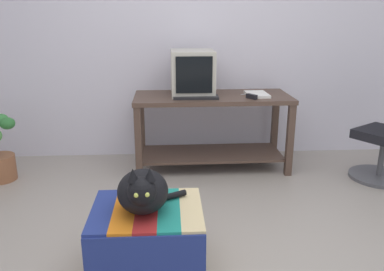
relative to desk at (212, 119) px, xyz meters
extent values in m
plane|color=#9E9389|center=(-0.20, -1.60, -0.48)|extent=(14.00, 14.00, 0.00)
cube|color=silver|center=(-0.20, 0.45, 0.82)|extent=(8.00, 0.10, 2.60)
cube|color=#4C382D|center=(-0.68, -0.26, -0.15)|extent=(0.06, 0.06, 0.66)
cube|color=#4C382D|center=(0.68, -0.25, -0.15)|extent=(0.06, 0.06, 0.66)
cube|color=#4C382D|center=(0.68, 0.26, -0.15)|extent=(0.06, 0.06, 0.66)
cube|color=#4C382D|center=(-0.68, 0.25, -0.15)|extent=(0.06, 0.06, 0.66)
cube|color=#4C382D|center=(0.00, 0.00, -0.35)|extent=(1.33, 0.52, 0.02)
cube|color=#4C382D|center=(0.00, 0.00, 0.20)|extent=(1.44, 0.61, 0.04)
cube|color=#BCB7A8|center=(-0.18, 0.04, 0.23)|extent=(0.28, 0.28, 0.02)
cube|color=#BCB7A8|center=(-0.18, 0.04, 0.43)|extent=(0.39, 0.41, 0.41)
cube|color=black|center=(-0.18, -0.17, 0.44)|extent=(0.32, 0.01, 0.32)
cube|color=black|center=(-0.16, -0.14, 0.24)|extent=(0.40, 0.16, 0.02)
cube|color=white|center=(0.41, -0.04, 0.24)|extent=(0.19, 0.29, 0.02)
cube|color=tan|center=(-0.54, -1.59, -0.30)|extent=(0.59, 0.48, 0.37)
cube|color=navy|center=(-0.54, -1.86, -0.26)|extent=(0.62, 0.01, 0.30)
cube|color=navy|center=(-0.78, -1.59, -0.10)|extent=(0.12, 0.52, 0.02)
cube|color=orange|center=(-0.66, -1.59, -0.10)|extent=(0.12, 0.52, 0.02)
cube|color=#AD2323|center=(-0.54, -1.59, -0.10)|extent=(0.12, 0.52, 0.02)
cube|color=#1E897A|center=(-0.41, -1.59, -0.10)|extent=(0.12, 0.52, 0.02)
cube|color=beige|center=(-0.29, -1.59, -0.10)|extent=(0.12, 0.52, 0.02)
ellipsoid|color=black|center=(-0.55, -1.60, 0.02)|extent=(0.30, 0.36, 0.23)
sphere|color=black|center=(-0.55, -1.74, 0.08)|extent=(0.15, 0.15, 0.15)
cylinder|color=black|center=(-0.44, -1.50, -0.07)|extent=(0.27, 0.16, 0.04)
cone|color=black|center=(-0.59, -1.74, 0.17)|extent=(0.06, 0.06, 0.07)
cone|color=black|center=(-0.50, -1.73, 0.17)|extent=(0.06, 0.06, 0.07)
sphere|color=#C6D151|center=(-0.57, -1.80, 0.09)|extent=(0.02, 0.02, 0.02)
sphere|color=#C6D151|center=(-0.52, -1.80, 0.09)|extent=(0.02, 0.02, 0.02)
cylinder|color=brown|center=(-1.92, -0.21, -0.37)|extent=(0.27, 0.27, 0.23)
ellipsoid|color=#2D7033|center=(-1.80, -0.21, 0.04)|extent=(0.13, 0.12, 0.10)
ellipsoid|color=#38843D|center=(-1.90, -0.10, 0.05)|extent=(0.14, 0.15, 0.10)
cylinder|color=#4C4C51|center=(1.49, -0.37, -0.47)|extent=(0.52, 0.52, 0.03)
cylinder|color=#4C4C51|center=(1.49, -0.37, -0.28)|extent=(0.05, 0.05, 0.34)
cube|color=black|center=(0.33, -0.17, 0.24)|extent=(0.09, 0.11, 0.04)
cylinder|color=#B7B7BC|center=(0.33, 0.02, 0.23)|extent=(0.14, 0.05, 0.01)
camera|label=1|loc=(-0.40, -3.60, 0.95)|focal=37.19mm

